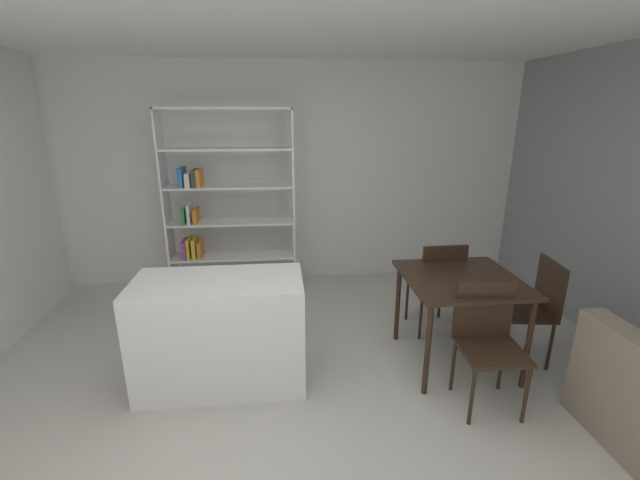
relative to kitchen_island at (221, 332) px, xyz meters
The scene contains 8 objects.
ground_plane 0.76m from the kitchen_island, 51.22° to the right, with size 8.68×8.68×0.00m, color beige.
back_partition 2.41m from the kitchen_island, 79.97° to the left, with size 6.32×0.06×2.68m, color silver.
kitchen_island is the anchor object (origin of this frame).
open_bookshelf 1.91m from the kitchen_island, 95.40° to the left, with size 1.46×0.33×2.14m.
dining_table 1.98m from the kitchen_island, ahead, with size 0.92×0.93×0.79m.
dining_chair_far 2.05m from the kitchen_island, 16.02° to the left, with size 0.43×0.47×0.94m.
dining_chair_near 2.01m from the kitchen_island, 11.54° to the right, with size 0.46×0.46×0.91m.
dining_chair_window_side 2.64m from the kitchen_island, ahead, with size 0.48×0.49×0.91m.
Camera 1 is at (0.09, -2.46, 2.09)m, focal length 23.21 mm.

